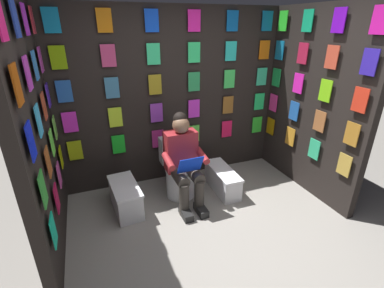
% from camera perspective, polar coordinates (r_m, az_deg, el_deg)
% --- Properties ---
extents(ground_plane, '(30.00, 30.00, 0.00)m').
position_cam_1_polar(ground_plane, '(3.07, 8.00, -21.65)').
color(ground_plane, gray).
extents(display_wall_back, '(3.25, 0.14, 2.40)m').
position_cam_1_polar(display_wall_back, '(3.97, -3.80, 9.39)').
color(display_wall_back, black).
rests_on(display_wall_back, ground).
extents(display_wall_left, '(0.14, 1.77, 2.40)m').
position_cam_1_polar(display_wall_left, '(4.01, 23.61, 7.66)').
color(display_wall_left, black).
rests_on(display_wall_left, ground).
extents(display_wall_right, '(0.14, 1.77, 2.40)m').
position_cam_1_polar(display_wall_right, '(2.94, -29.23, 1.31)').
color(display_wall_right, black).
rests_on(display_wall_right, ground).
extents(toilet, '(0.41, 0.56, 0.77)m').
position_cam_1_polar(toilet, '(3.79, -2.82, -5.64)').
color(toilet, white).
rests_on(toilet, ground).
extents(person_reading, '(0.53, 0.68, 1.19)m').
position_cam_1_polar(person_reading, '(3.47, -1.67, -3.38)').
color(person_reading, maroon).
rests_on(person_reading, ground).
extents(comic_longbox_near, '(0.28, 0.73, 0.33)m').
position_cam_1_polar(comic_longbox_near, '(3.93, 6.26, -7.30)').
color(comic_longbox_near, silver).
rests_on(comic_longbox_near, ground).
extents(comic_longbox_far, '(0.36, 0.68, 0.36)m').
position_cam_1_polar(comic_longbox_far, '(3.61, -13.49, -10.59)').
color(comic_longbox_far, silver).
rests_on(comic_longbox_far, ground).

